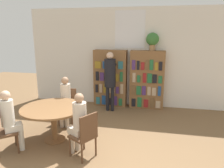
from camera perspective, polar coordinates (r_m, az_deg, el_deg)
name	(u,v)px	position (r m, az deg, el deg)	size (l,w,h in m)	color
wall_back	(130,58)	(6.80, 4.59, 6.86)	(6.40, 0.07, 3.00)	silver
bookshelf_left	(110,78)	(6.80, -0.45, 1.50)	(1.01, 0.34, 1.75)	brown
bookshelf_right	(147,80)	(6.66, 9.10, 1.06)	(1.01, 0.34, 1.75)	brown
flower_vase	(153,40)	(6.51, 10.54, 11.27)	(0.37, 0.37, 0.52)	#997047
reading_table	(53,112)	(4.77, -15.09, -7.10)	(1.33, 1.33, 0.75)	brown
chair_near_camera	(1,130)	(4.70, -27.00, -10.58)	(0.56, 0.56, 0.87)	brown
chair_left_side	(68,104)	(5.71, -11.45, -5.18)	(0.44, 0.44, 0.87)	brown
chair_far_side	(85,134)	(4.09, -7.00, -12.75)	(0.55, 0.55, 0.87)	brown
seated_reader_left	(65,99)	(5.49, -12.11, -3.79)	(0.28, 0.37, 1.22)	beige
seated_reader_right	(78,121)	(4.13, -8.77, -9.46)	(0.40, 0.38, 1.22)	beige
seated_reader_back	(10,118)	(4.63, -25.01, -7.98)	(0.40, 0.40, 1.22)	silver
librarian_standing	(110,75)	(6.26, -0.51, 2.31)	(0.33, 0.60, 1.73)	black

